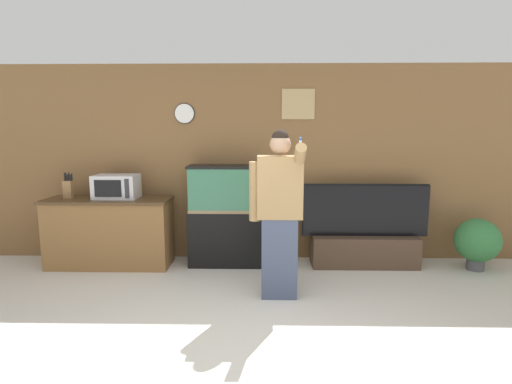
{
  "coord_description": "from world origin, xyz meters",
  "views": [
    {
      "loc": [
        0.17,
        -2.73,
        1.76
      ],
      "look_at": [
        0.08,
        1.77,
        1.05
      ],
      "focal_mm": 28.0,
      "sensor_mm": 36.0,
      "label": 1
    }
  ],
  "objects": [
    {
      "name": "knife_block",
      "position": [
        -2.34,
        2.27,
        1.01
      ],
      "size": [
        0.11,
        0.09,
        0.33
      ],
      "color": "olive",
      "rests_on": "counter_island"
    },
    {
      "name": "person_standing",
      "position": [
        0.32,
        1.3,
        0.92
      ],
      "size": [
        0.55,
        0.42,
        1.76
      ],
      "color": "#424C66",
      "rests_on": "ground_plane"
    },
    {
      "name": "counter_island",
      "position": [
        -1.82,
        2.23,
        0.44
      ],
      "size": [
        1.59,
        0.56,
        0.88
      ],
      "color": "brown",
      "rests_on": "ground_plane"
    },
    {
      "name": "tv_on_stand",
      "position": [
        1.47,
        2.3,
        0.32
      ],
      "size": [
        1.62,
        0.4,
        1.07
      ],
      "color": "#4C3828",
      "rests_on": "ground_plane"
    },
    {
      "name": "ground_plane",
      "position": [
        0.0,
        0.0,
        0.0
      ],
      "size": [
        18.0,
        18.0,
        0.0
      ],
      "primitive_type": "plane",
      "color": "beige"
    },
    {
      "name": "aquarium_on_stand",
      "position": [
        -0.28,
        2.32,
        0.65
      ],
      "size": [
        1.03,
        0.4,
        1.3
      ],
      "color": "black",
      "rests_on": "ground_plane"
    },
    {
      "name": "wall_back_paneled",
      "position": [
        -0.0,
        2.64,
        1.3
      ],
      "size": [
        10.0,
        0.08,
        2.6
      ],
      "color": "brown",
      "rests_on": "ground_plane"
    },
    {
      "name": "microwave",
      "position": [
        -1.72,
        2.27,
        1.04
      ],
      "size": [
        0.54,
        0.36,
        0.3
      ],
      "color": "silver",
      "rests_on": "counter_island"
    },
    {
      "name": "potted_plant",
      "position": [
        2.85,
        2.17,
        0.37
      ],
      "size": [
        0.55,
        0.55,
        0.66
      ],
      "color": "#4C4C51",
      "rests_on": "ground_plane"
    }
  ]
}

